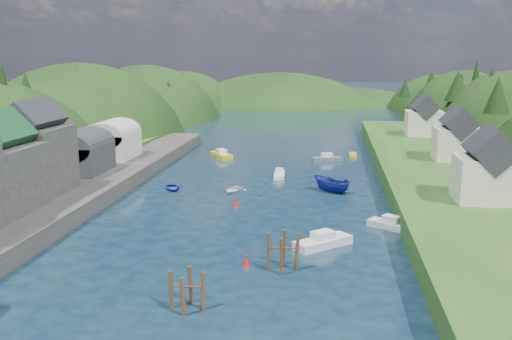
# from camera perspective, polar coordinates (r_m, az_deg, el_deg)

# --- Properties ---
(ground) EXTENTS (600.00, 600.00, 0.00)m
(ground) POSITION_cam_1_polar(r_m,az_deg,el_deg) (95.45, 1.74, 0.27)
(ground) COLOR black
(ground) RESTS_ON ground
(hillside_left) EXTENTS (44.00, 245.56, 52.00)m
(hillside_left) POSITION_cam_1_polar(r_m,az_deg,el_deg) (132.78, -16.82, -0.55)
(hillside_left) COLOR black
(hillside_left) RESTS_ON ground
(hillside_right) EXTENTS (36.00, 245.56, 48.00)m
(hillside_right) POSITION_cam_1_polar(r_m,az_deg,el_deg) (126.09, 23.76, -1.38)
(hillside_right) COLOR black
(hillside_right) RESTS_ON ground
(far_hills) EXTENTS (103.00, 68.00, 44.00)m
(far_hills) POSITION_cam_1_polar(r_m,az_deg,el_deg) (219.28, 5.35, 3.77)
(far_hills) COLOR black
(far_hills) RESTS_ON ground
(hill_trees) EXTENTS (90.89, 148.31, 12.48)m
(hill_trees) POSITION_cam_1_polar(r_m,az_deg,el_deg) (107.73, 2.62, 7.54)
(hill_trees) COLOR black
(hill_trees) RESTS_ON ground
(quay_left) EXTENTS (12.00, 110.00, 2.00)m
(quay_left) POSITION_cam_1_polar(r_m,az_deg,el_deg) (73.59, -19.76, -3.03)
(quay_left) COLOR #2D2B28
(quay_left) RESTS_ON ground
(boat_sheds) EXTENTS (7.00, 21.00, 7.50)m
(boat_sheds) POSITION_cam_1_polar(r_m,az_deg,el_deg) (90.44, -15.62, 2.61)
(boat_sheds) COLOR #2D2D30
(boat_sheds) RESTS_ON quay_left
(terrace_right) EXTENTS (16.00, 120.00, 2.40)m
(terrace_right) POSITION_cam_1_polar(r_m,az_deg,el_deg) (86.36, 17.78, -0.68)
(terrace_right) COLOR #234719
(terrace_right) RESTS_ON ground
(right_bank_cottages) EXTENTS (9.00, 59.24, 8.41)m
(right_bank_cottages) POSITION_cam_1_polar(r_m,az_deg,el_deg) (94.20, 18.88, 3.11)
(right_bank_cottages) COLOR beige
(right_bank_cottages) RESTS_ON terrace_right
(piling_cluster_near) EXTENTS (2.84, 2.68, 3.51)m
(piling_cluster_near) POSITION_cam_1_polar(r_m,az_deg,el_deg) (43.59, -6.92, -12.18)
(piling_cluster_near) COLOR #382314
(piling_cluster_near) RESTS_ON ground
(piling_cluster_far) EXTENTS (2.95, 2.78, 3.93)m
(piling_cluster_far) POSITION_cam_1_polar(r_m,az_deg,el_deg) (50.56, 2.68, -8.43)
(piling_cluster_far) COLOR #382314
(piling_cluster_far) RESTS_ON ground
(channel_buoy_near) EXTENTS (0.70, 0.70, 1.10)m
(channel_buoy_near) POSITION_cam_1_polar(r_m,az_deg,el_deg) (51.59, -1.00, -9.09)
(channel_buoy_near) COLOR #B10E0E
(channel_buoy_near) RESTS_ON ground
(channel_buoy_far) EXTENTS (0.70, 0.70, 1.10)m
(channel_buoy_far) POSITION_cam_1_polar(r_m,az_deg,el_deg) (70.94, -2.05, -3.31)
(channel_buoy_far) COLOR #B10E0E
(channel_buoy_far) RESTS_ON ground
(moored_boats) EXTENTS (35.17, 78.99, 2.22)m
(moored_boats) POSITION_cam_1_polar(r_m,az_deg,el_deg) (68.81, -0.10, -3.63)
(moored_boats) COLOR navy
(moored_boats) RESTS_ON ground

